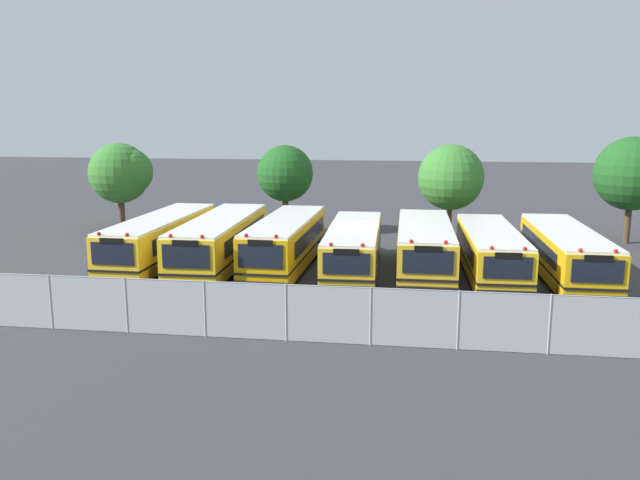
{
  "coord_description": "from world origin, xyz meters",
  "views": [
    {
      "loc": [
        2.79,
        -30.73,
        7.69
      ],
      "look_at": [
        -1.7,
        0.0,
        1.6
      ],
      "focal_mm": 35.82,
      "sensor_mm": 36.0,
      "label": 1
    }
  ],
  "objects_px": {
    "school_bus_4": "(425,247)",
    "tree_2": "(453,177)",
    "school_bus_5": "(491,251)",
    "tree_3": "(633,174)",
    "school_bus_0": "(161,239)",
    "school_bus_3": "(354,247)",
    "school_bus_2": "(286,242)",
    "school_bus_6": "(565,253)",
    "tree_0": "(123,173)",
    "school_bus_1": "(220,241)",
    "tree_1": "(284,174)"
  },
  "relations": [
    {
      "from": "school_bus_1",
      "to": "tree_1",
      "type": "relative_size",
      "value": 1.88
    },
    {
      "from": "school_bus_4",
      "to": "tree_2",
      "type": "relative_size",
      "value": 1.66
    },
    {
      "from": "school_bus_0",
      "to": "school_bus_2",
      "type": "bearing_deg",
      "value": -179.9
    },
    {
      "from": "school_bus_3",
      "to": "school_bus_4",
      "type": "relative_size",
      "value": 1.02
    },
    {
      "from": "school_bus_0",
      "to": "tree_3",
      "type": "height_order",
      "value": "tree_3"
    },
    {
      "from": "school_bus_1",
      "to": "tree_0",
      "type": "relative_size",
      "value": 1.87
    },
    {
      "from": "school_bus_2",
      "to": "school_bus_5",
      "type": "height_order",
      "value": "school_bus_2"
    },
    {
      "from": "tree_3",
      "to": "tree_2",
      "type": "bearing_deg",
      "value": -173.73
    },
    {
      "from": "school_bus_5",
      "to": "school_bus_3",
      "type": "bearing_deg",
      "value": -0.57
    },
    {
      "from": "school_bus_1",
      "to": "school_bus_4",
      "type": "bearing_deg",
      "value": 179.95
    },
    {
      "from": "school_bus_1",
      "to": "school_bus_5",
      "type": "height_order",
      "value": "school_bus_1"
    },
    {
      "from": "school_bus_5",
      "to": "school_bus_6",
      "type": "distance_m",
      "value": 3.42
    },
    {
      "from": "school_bus_1",
      "to": "school_bus_2",
      "type": "relative_size",
      "value": 1.08
    },
    {
      "from": "school_bus_0",
      "to": "school_bus_1",
      "type": "distance_m",
      "value": 3.23
    },
    {
      "from": "school_bus_1",
      "to": "tree_1",
      "type": "distance_m",
      "value": 10.67
    },
    {
      "from": "school_bus_4",
      "to": "school_bus_0",
      "type": "bearing_deg",
      "value": -0.47
    },
    {
      "from": "school_bus_2",
      "to": "school_bus_3",
      "type": "relative_size",
      "value": 1.0
    },
    {
      "from": "school_bus_3",
      "to": "school_bus_0",
      "type": "bearing_deg",
      "value": -2.91
    },
    {
      "from": "school_bus_0",
      "to": "school_bus_5",
      "type": "bearing_deg",
      "value": -179.71
    },
    {
      "from": "school_bus_0",
      "to": "school_bus_5",
      "type": "xyz_separation_m",
      "value": [
        16.53,
        -0.13,
        -0.1
      ]
    },
    {
      "from": "school_bus_5",
      "to": "tree_3",
      "type": "height_order",
      "value": "tree_3"
    },
    {
      "from": "tree_0",
      "to": "tree_3",
      "type": "distance_m",
      "value": 32.81
    },
    {
      "from": "school_bus_4",
      "to": "tree_1",
      "type": "xyz_separation_m",
      "value": [
        -8.99,
        10.09,
        2.49
      ]
    },
    {
      "from": "school_bus_2",
      "to": "tree_2",
      "type": "distance_m",
      "value": 12.44
    },
    {
      "from": "school_bus_6",
      "to": "tree_1",
      "type": "relative_size",
      "value": 1.79
    },
    {
      "from": "school_bus_0",
      "to": "tree_3",
      "type": "bearing_deg",
      "value": -158.61
    },
    {
      "from": "school_bus_1",
      "to": "tree_1",
      "type": "height_order",
      "value": "tree_1"
    },
    {
      "from": "school_bus_3",
      "to": "tree_2",
      "type": "height_order",
      "value": "tree_2"
    },
    {
      "from": "school_bus_4",
      "to": "tree_1",
      "type": "relative_size",
      "value": 1.71
    },
    {
      "from": "school_bus_3",
      "to": "tree_0",
      "type": "distance_m",
      "value": 20.34
    },
    {
      "from": "tree_0",
      "to": "tree_2",
      "type": "bearing_deg",
      "value": -5.5
    },
    {
      "from": "school_bus_2",
      "to": "school_bus_6",
      "type": "xyz_separation_m",
      "value": [
        13.4,
        -0.04,
        -0.09
      ]
    },
    {
      "from": "tree_0",
      "to": "tree_2",
      "type": "height_order",
      "value": "tree_2"
    },
    {
      "from": "school_bus_4",
      "to": "tree_2",
      "type": "distance_m",
      "value": 9.08
    },
    {
      "from": "school_bus_4",
      "to": "tree_3",
      "type": "relative_size",
      "value": 1.54
    },
    {
      "from": "school_bus_3",
      "to": "school_bus_5",
      "type": "relative_size",
      "value": 1.02
    },
    {
      "from": "school_bus_6",
      "to": "tree_3",
      "type": "height_order",
      "value": "tree_3"
    },
    {
      "from": "school_bus_6",
      "to": "tree_2",
      "type": "xyz_separation_m",
      "value": [
        -4.81,
        8.67,
        2.66
      ]
    },
    {
      "from": "school_bus_0",
      "to": "tree_2",
      "type": "distance_m",
      "value": 17.59
    },
    {
      "from": "school_bus_5",
      "to": "tree_1",
      "type": "height_order",
      "value": "tree_1"
    },
    {
      "from": "school_bus_5",
      "to": "tree_2",
      "type": "distance_m",
      "value": 9.19
    },
    {
      "from": "school_bus_3",
      "to": "tree_3",
      "type": "height_order",
      "value": "tree_3"
    },
    {
      "from": "school_bus_6",
      "to": "school_bus_5",
      "type": "bearing_deg",
      "value": -0.52
    },
    {
      "from": "school_bus_2",
      "to": "school_bus_3",
      "type": "height_order",
      "value": "school_bus_2"
    },
    {
      "from": "tree_3",
      "to": "tree_0",
      "type": "bearing_deg",
      "value": 178.32
    },
    {
      "from": "tree_3",
      "to": "school_bus_2",
      "type": "bearing_deg",
      "value": -153.02
    },
    {
      "from": "tree_2",
      "to": "school_bus_2",
      "type": "bearing_deg",
      "value": -134.88
    },
    {
      "from": "school_bus_6",
      "to": "tree_3",
      "type": "bearing_deg",
      "value": -121.48
    },
    {
      "from": "tree_3",
      "to": "school_bus_3",
      "type": "bearing_deg",
      "value": -147.81
    },
    {
      "from": "school_bus_0",
      "to": "tree_1",
      "type": "bearing_deg",
      "value": -112.91
    }
  ]
}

